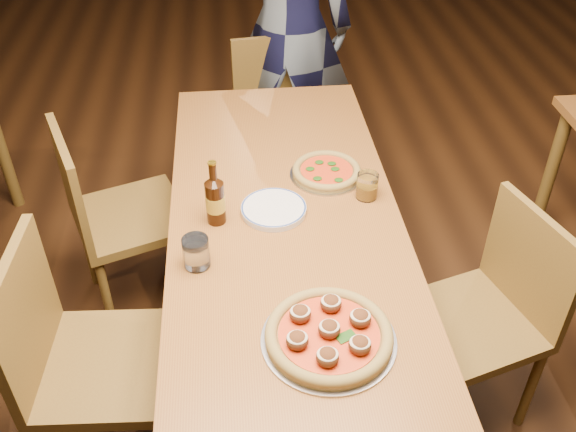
{
  "coord_description": "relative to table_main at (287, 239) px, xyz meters",
  "views": [
    {
      "loc": [
        -0.16,
        -1.7,
        2.12
      ],
      "look_at": [
        0.0,
        -0.05,
        0.82
      ],
      "focal_mm": 40.0,
      "sensor_mm": 36.0,
      "label": 1
    }
  ],
  "objects": [
    {
      "name": "ground",
      "position": [
        0.0,
        0.0,
        -0.68
      ],
      "size": [
        9.0,
        9.0,
        0.0
      ],
      "primitive_type": "plane",
      "color": "black"
    },
    {
      "name": "table_main",
      "position": [
        0.0,
        0.0,
        0.0
      ],
      "size": [
        0.8,
        2.0,
        0.75
      ],
      "color": "brown",
      "rests_on": "ground"
    },
    {
      "name": "chair_main_nw",
      "position": [
        -0.61,
        -0.33,
        -0.2
      ],
      "size": [
        0.48,
        0.48,
        0.97
      ],
      "primitive_type": null,
      "rotation": [
        0.0,
        0.0,
        1.51
      ],
      "color": "brown",
      "rests_on": "ground"
    },
    {
      "name": "chair_main_sw",
      "position": [
        -0.61,
        0.46,
        -0.21
      ],
      "size": [
        0.56,
        0.56,
        0.93
      ],
      "primitive_type": null,
      "rotation": [
        0.0,
        0.0,
        1.92
      ],
      "color": "brown",
      "rests_on": "ground"
    },
    {
      "name": "chair_main_e",
      "position": [
        0.63,
        -0.24,
        -0.23
      ],
      "size": [
        0.52,
        0.52,
        0.9
      ],
      "primitive_type": null,
      "rotation": [
        0.0,
        0.0,
        -1.28
      ],
      "color": "brown",
      "rests_on": "ground"
    },
    {
      "name": "chair_end",
      "position": [
        0.08,
        1.16,
        -0.23
      ],
      "size": [
        0.46,
        0.46,
        0.89
      ],
      "primitive_type": null,
      "rotation": [
        0.0,
        0.0,
        0.12
      ],
      "color": "brown",
      "rests_on": "ground"
    },
    {
      "name": "pizza_meatball",
      "position": [
        0.07,
        -0.53,
        0.1
      ],
      "size": [
        0.38,
        0.38,
        0.07
      ],
      "rotation": [
        0.0,
        0.0,
        0.07
      ],
      "color": "#B7B7BF",
      "rests_on": "table_main"
    },
    {
      "name": "pizza_margherita",
      "position": [
        0.18,
        0.27,
        0.09
      ],
      "size": [
        0.28,
        0.28,
        0.04
      ],
      "rotation": [
        0.0,
        0.0,
        -0.1
      ],
      "color": "#B7B7BF",
      "rests_on": "table_main"
    },
    {
      "name": "plate_stack",
      "position": [
        -0.04,
        0.07,
        0.08
      ],
      "size": [
        0.23,
        0.23,
        0.02
      ],
      "primitive_type": "cylinder",
      "color": "white",
      "rests_on": "table_main"
    },
    {
      "name": "beer_bottle",
      "position": [
        -0.24,
        0.04,
        0.16
      ],
      "size": [
        0.07,
        0.07,
        0.24
      ],
      "rotation": [
        0.0,
        0.0,
        0.39
      ],
      "color": "black",
      "rests_on": "table_main"
    },
    {
      "name": "water_glass",
      "position": [
        -0.3,
        -0.18,
        0.12
      ],
      "size": [
        0.08,
        0.08,
        0.1
      ],
      "primitive_type": "cylinder",
      "color": "white",
      "rests_on": "table_main"
    },
    {
      "name": "amber_glass",
      "position": [
        0.3,
        0.12,
        0.12
      ],
      "size": [
        0.08,
        0.08,
        0.1
      ],
      "primitive_type": "cylinder",
      "color": "#A86F13",
      "rests_on": "table_main"
    },
    {
      "name": "diner",
      "position": [
        0.15,
        1.43,
        0.2
      ],
      "size": [
        0.73,
        0.57,
        1.76
      ],
      "primitive_type": "imported",
      "rotation": [
        0.0,
        0.0,
        2.88
      ],
      "color": "black",
      "rests_on": "ground"
    }
  ]
}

